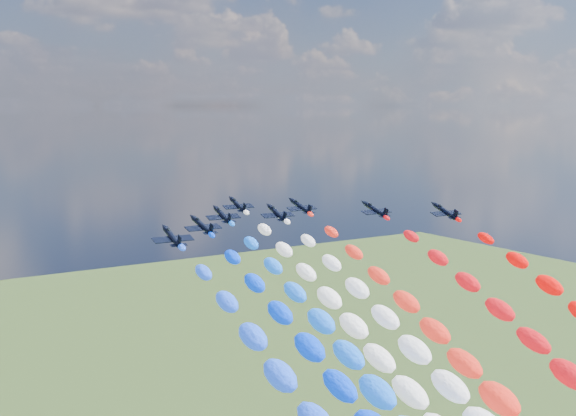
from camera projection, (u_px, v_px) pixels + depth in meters
jet_0 at (172, 237)px, 145.39m from camera, size 8.30×10.99×5.38m
jet_1 at (202, 225)px, 159.07m from camera, size 8.40×11.05×5.38m
jet_2 at (222, 215)px, 174.34m from camera, size 8.27×10.96×5.38m
jet_3 at (277, 213)px, 177.36m from camera, size 8.34×11.02×5.38m
jet_4 at (238, 205)px, 192.34m from camera, size 8.26×10.96×5.38m
trail_4 at (395, 391)px, 145.79m from camera, size 6.41×118.53×61.35m
jet_5 at (301, 207)px, 189.11m from camera, size 8.27×10.96×5.38m
trail_5 at (482, 398)px, 142.56m from camera, size 6.41×118.53×61.35m
jet_6 at (375, 210)px, 183.03m from camera, size 8.25×10.95×5.38m
jet_7 at (445, 211)px, 180.30m from camera, size 8.37×11.04×5.38m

